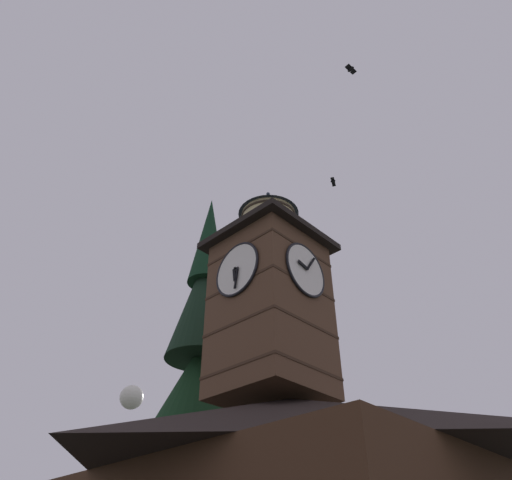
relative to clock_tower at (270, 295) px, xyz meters
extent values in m
pyramid|color=black|center=(-0.21, 0.59, -5.16)|extent=(10.74, 12.07, 2.41)
cube|color=brown|center=(-0.02, -0.02, -0.94)|extent=(3.39, 3.39, 6.03)
cube|color=#3C291C|center=(-0.02, -0.02, -3.23)|extent=(3.43, 3.43, 0.10)
cube|color=#3C291C|center=(-0.02, -0.02, -1.72)|extent=(3.43, 3.43, 0.10)
cube|color=#3C291C|center=(-0.02, -0.02, -0.21)|extent=(3.43, 3.43, 0.10)
cube|color=#3C291C|center=(-0.02, -0.02, 1.29)|extent=(3.43, 3.43, 0.10)
cylinder|color=white|center=(-0.02, 1.71, 0.35)|extent=(2.03, 0.10, 2.03)
torus|color=black|center=(-0.02, 1.73, 0.35)|extent=(2.13, 0.10, 2.13)
cube|color=black|center=(0.23, 1.81, 0.41)|extent=(0.52, 0.04, 0.24)
cube|color=black|center=(-0.25, 1.81, 0.69)|extent=(0.54, 0.04, 0.73)
sphere|color=black|center=(-0.02, 1.82, 0.35)|extent=(0.10, 0.10, 0.10)
cylinder|color=white|center=(1.71, -0.02, 0.35)|extent=(0.10, 2.03, 2.03)
torus|color=black|center=(1.73, -0.02, 0.35)|extent=(0.10, 2.13, 2.13)
cube|color=black|center=(1.81, -0.05, 0.10)|extent=(0.04, 0.18, 0.52)
cube|color=black|center=(1.81, 0.05, -0.06)|extent=(0.04, 0.20, 0.84)
sphere|color=black|center=(1.82, -0.02, 0.35)|extent=(0.10, 0.10, 0.10)
cube|color=black|center=(-0.02, -0.02, 2.20)|extent=(4.09, 4.09, 0.25)
cylinder|color=tan|center=(-0.02, -0.02, 3.09)|extent=(2.24, 2.24, 1.52)
cylinder|color=#2D2319|center=(-0.02, -0.02, 2.52)|extent=(2.30, 2.30, 0.10)
cylinder|color=#2D2319|center=(-0.02, -0.02, 2.90)|extent=(2.30, 2.30, 0.10)
cylinder|color=#2D2319|center=(-0.02, -0.02, 3.28)|extent=(2.30, 2.30, 0.10)
cylinder|color=#2D2319|center=(-0.02, -0.02, 3.66)|extent=(2.30, 2.30, 0.10)
cone|color=#2D3847|center=(-0.02, -0.02, 4.37)|extent=(2.54, 2.54, 1.04)
sphere|color=#2D3847|center=(-0.02, -0.02, 4.99)|extent=(0.16, 0.16, 0.16)
cone|color=black|center=(-1.85, -6.08, -1.96)|extent=(4.86, 4.86, 4.98)
cone|color=black|center=(-1.85, -6.08, 2.76)|extent=(3.41, 3.41, 6.20)
cone|color=black|center=(-1.85, -6.08, 6.56)|extent=(1.95, 1.95, 5.59)
cone|color=black|center=(-7.87, -4.35, -3.02)|extent=(4.48, 4.48, 4.72)
cone|color=black|center=(-7.87, -4.35, -0.03)|extent=(3.56, 3.56, 4.59)
cone|color=black|center=(-7.87, -4.35, 2.76)|extent=(2.64, 2.64, 4.08)
cone|color=black|center=(-7.87, -4.35, 5.84)|extent=(1.73, 1.73, 4.14)
sphere|color=silver|center=(-13.75, -30.87, 6.09)|extent=(2.30, 2.30, 2.30)
ellipsoid|color=black|center=(1.26, 5.50, 7.13)|extent=(0.17, 0.29, 0.16)
cube|color=black|center=(1.14, 5.50, 7.13)|extent=(0.25, 0.21, 0.04)
cube|color=black|center=(1.38, 5.49, 7.13)|extent=(0.25, 0.21, 0.04)
ellipsoid|color=black|center=(-5.12, 0.15, 9.02)|extent=(0.25, 0.30, 0.15)
cube|color=black|center=(-4.96, 0.23, 9.02)|extent=(0.41, 0.33, 0.14)
cube|color=black|center=(-5.29, 0.06, 9.02)|extent=(0.41, 0.33, 0.14)
camera|label=1|loc=(11.77, 10.63, -8.85)|focal=33.89mm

